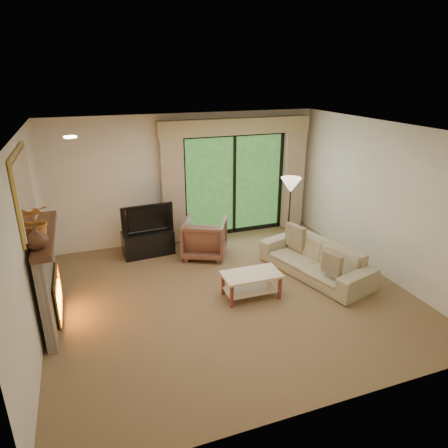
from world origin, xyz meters
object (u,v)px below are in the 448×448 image
object	(u,v)px
coffee_table	(251,285)
armchair	(205,238)
media_console	(148,243)
sofa	(315,260)

from	to	relation	value
coffee_table	armchair	bearing A→B (deg)	98.99
media_console	sofa	xyz separation A→B (m)	(2.58, -1.84, 0.06)
media_console	sofa	bearing A→B (deg)	-39.35
armchair	coffee_table	size ratio (longest dim) A/B	0.90
armchair	sofa	bearing A→B (deg)	163.96
armchair	media_console	bearing A→B (deg)	2.92
armchair	sofa	size ratio (longest dim) A/B	0.40
armchair	sofa	distance (m)	2.10
media_console	coffee_table	world-z (taller)	media_console
armchair	coffee_table	xyz separation A→B (m)	(0.24, -1.69, -0.17)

